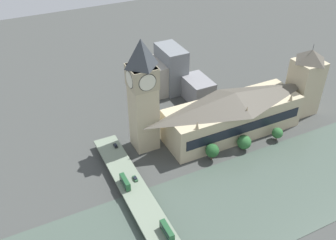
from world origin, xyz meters
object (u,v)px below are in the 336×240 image
road_bridge (158,231)px  car_northbound_lead (135,178)px  clock_tower (143,93)px  car_northbound_mid (115,145)px  parliament_hall (233,113)px  double_decker_bus_rear (167,231)px  double_decker_bus_lead (125,182)px  victoria_tower (305,82)px

road_bridge → car_northbound_lead: size_ratio=34.52×
clock_tower → car_northbound_mid: (0.81, 18.56, -31.73)m
parliament_hall → double_decker_bus_rear: 94.33m
parliament_hall → road_bridge: bearing=124.6°
double_decker_bus_lead → car_northbound_lead: bearing=-73.7°
parliament_hall → double_decker_bus_lead: (-19.87, 80.14, -6.93)m
clock_tower → double_decker_bus_lead: bearing=142.1°
parliament_hall → clock_tower: size_ratio=1.27×
road_bridge → parliament_hall: bearing=-55.4°
victoria_tower → road_bridge: size_ratio=0.32×
clock_tower → car_northbound_lead: bearing=148.3°
double_decker_bus_lead → car_northbound_lead: 6.87m
clock_tower → victoria_tower: clock_tower is taller
victoria_tower → double_decker_bus_rear: victoria_tower is taller
parliament_hall → car_northbound_mid: size_ratio=22.45×
double_decker_bus_rear → double_decker_bus_lead: bearing=8.6°
road_bridge → double_decker_bus_rear: bearing=-150.7°
road_bridge → car_northbound_lead: 35.17m
victoria_tower → car_northbound_mid: (13.00, 130.57, -17.29)m
clock_tower → double_decker_bus_rear: size_ratio=6.51×
parliament_hall → double_decker_bus_lead: parliament_hall is taller
parliament_hall → road_bridge: (-53.01, 76.98, -10.54)m
victoria_tower → road_bridge: 145.24m
car_northbound_lead → parliament_hall: bearing=-76.3°
parliament_hall → clock_tower: (12.25, 55.13, 22.85)m
parliament_hall → victoria_tower: bearing=-89.9°
road_bridge → car_northbound_mid: (66.06, -3.29, 1.66)m
parliament_hall → car_northbound_mid: (13.05, 73.68, -8.89)m
double_decker_bus_rear → car_northbound_mid: size_ratio=2.72×
victoria_tower → double_decker_bus_rear: 144.20m
clock_tower → road_bridge: clock_tower is taller
road_bridge → car_northbound_mid: 66.16m
parliament_hall → victoria_tower: 57.50m
double_decker_bus_lead → double_decker_bus_rear: 38.12m
victoria_tower → car_northbound_mid: 132.35m
clock_tower → car_northbound_lead: size_ratio=15.62×
victoria_tower → double_decker_bus_lead: victoria_tower is taller
parliament_hall → road_bridge: parliament_hall is taller
parliament_hall → double_decker_bus_rear: parliament_hall is taller
parliament_hall → clock_tower: bearing=77.5°
victoria_tower → car_northbound_mid: victoria_tower is taller
parliament_hall → double_decker_bus_rear: (-57.56, 74.43, -6.81)m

